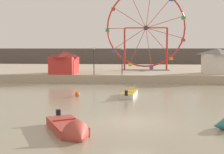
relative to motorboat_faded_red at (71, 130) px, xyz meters
The scene contains 11 objects.
ground_plane 4.17m from the motorboat_faded_red, 40.81° to the left, with size 240.00×240.00×0.00m, color gray.
quay_promenade 34.78m from the motorboat_faded_red, 84.81° to the left, with size 110.00×25.85×1.02m, color #B7A88E.
distant_town_skyline 58.79m from the motorboat_faded_red, 86.93° to the left, with size 140.00×3.00×4.40m, color #564C47.
motorboat_faded_red is the anchor object (origin of this frame).
motorboat_white_red_stripe 12.72m from the motorboat_faded_red, 76.97° to the left, with size 1.64×4.18×1.09m.
ferris_wheel_red_frame 31.87m from the motorboat_faded_red, 80.73° to the left, with size 12.13×1.20×12.45m.
carnival_booth_red_striped 24.52m from the motorboat_faded_red, 104.27° to the left, with size 3.75×4.18×3.01m.
carnival_booth_white_ticket 29.38m from the motorboat_faded_red, 60.66° to the left, with size 4.21×2.88×3.34m.
promenade_lamp_near 23.01m from the motorboat_faded_red, 85.73° to the left, with size 0.32×0.32×3.50m.
promenade_lamp_far 23.10m from the motorboat_faded_red, 94.83° to the left, with size 0.32×0.32×3.51m.
mooring_buoy_orange 11.77m from the motorboat_faded_red, 99.50° to the left, with size 0.44×0.44×0.44m, color orange.
Camera 1 is at (-0.06, -16.66, 4.29)m, focal length 46.23 mm.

